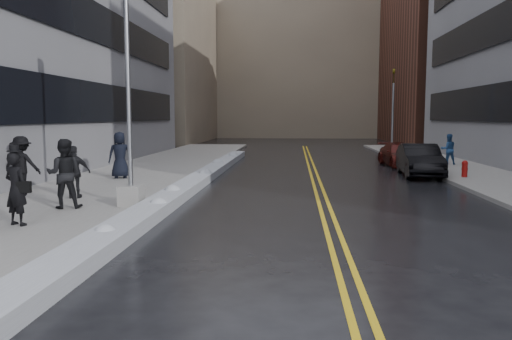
% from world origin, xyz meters
% --- Properties ---
extents(ground, '(160.00, 160.00, 0.00)m').
position_xyz_m(ground, '(0.00, 0.00, 0.00)').
color(ground, black).
rests_on(ground, ground).
extents(sidewalk_west, '(5.50, 50.00, 0.15)m').
position_xyz_m(sidewalk_west, '(-5.75, 10.00, 0.07)').
color(sidewalk_west, gray).
rests_on(sidewalk_west, ground).
extents(sidewalk_east, '(4.00, 50.00, 0.15)m').
position_xyz_m(sidewalk_east, '(10.00, 10.00, 0.07)').
color(sidewalk_east, gray).
rests_on(sidewalk_east, ground).
extents(lane_line_left, '(0.12, 50.00, 0.01)m').
position_xyz_m(lane_line_left, '(2.35, 10.00, 0.00)').
color(lane_line_left, gold).
rests_on(lane_line_left, ground).
extents(lane_line_right, '(0.12, 50.00, 0.01)m').
position_xyz_m(lane_line_right, '(2.65, 10.00, 0.00)').
color(lane_line_right, gold).
rests_on(lane_line_right, ground).
extents(snow_ridge, '(0.90, 30.00, 0.34)m').
position_xyz_m(snow_ridge, '(-2.45, 8.00, 0.17)').
color(snow_ridge, '#B7BAC0').
rests_on(snow_ridge, ground).
extents(building_west_far, '(14.00, 22.00, 18.00)m').
position_xyz_m(building_west_far, '(-15.50, 44.00, 9.00)').
color(building_west_far, gray).
rests_on(building_west_far, ground).
extents(building_east_far, '(14.00, 20.00, 28.00)m').
position_xyz_m(building_east_far, '(19.00, 42.00, 14.00)').
color(building_east_far, '#562D21').
rests_on(building_east_far, ground).
extents(building_far, '(36.00, 16.00, 22.00)m').
position_xyz_m(building_far, '(2.00, 60.00, 11.00)').
color(building_far, gray).
rests_on(building_far, ground).
extents(lamppost, '(0.65, 0.65, 7.62)m').
position_xyz_m(lamppost, '(-3.30, 2.00, 2.53)').
color(lamppost, gray).
rests_on(lamppost, sidewalk_west).
extents(fire_hydrant, '(0.26, 0.26, 0.73)m').
position_xyz_m(fire_hydrant, '(9.00, 10.00, 0.55)').
color(fire_hydrant, maroon).
rests_on(fire_hydrant, sidewalk_east).
extents(traffic_signal, '(0.16, 0.20, 6.00)m').
position_xyz_m(traffic_signal, '(8.50, 24.00, 3.40)').
color(traffic_signal, gray).
rests_on(traffic_signal, sidewalk_east).
extents(pedestrian_fedora, '(0.76, 0.62, 1.80)m').
position_xyz_m(pedestrian_fedora, '(-5.16, -0.90, 1.05)').
color(pedestrian_fedora, black).
rests_on(pedestrian_fedora, sidewalk_west).
extents(pedestrian_b, '(1.14, 1.00, 2.01)m').
position_xyz_m(pedestrian_b, '(-5.05, 1.40, 1.15)').
color(pedestrian_b, black).
rests_on(pedestrian_b, sidewalk_west).
extents(pedestrian_c, '(1.14, 0.94, 2.00)m').
position_xyz_m(pedestrian_c, '(-5.92, 8.44, 1.15)').
color(pedestrian_c, black).
rests_on(pedestrian_c, sidewalk_west).
extents(pedestrian_d, '(1.05, 0.56, 1.71)m').
position_xyz_m(pedestrian_d, '(-5.54, 3.15, 1.00)').
color(pedestrian_d, black).
rests_on(pedestrian_d, sidewalk_west).
extents(pedestrian_e, '(1.30, 0.80, 1.96)m').
position_xyz_m(pedestrian_e, '(-7.96, 4.29, 1.13)').
color(pedestrian_e, black).
rests_on(pedestrian_e, sidewalk_west).
extents(pedestrian_east, '(0.82, 0.64, 1.68)m').
position_xyz_m(pedestrian_east, '(10.03, 15.89, 0.99)').
color(pedestrian_east, navy).
rests_on(pedestrian_east, sidewalk_east).
extents(car_black, '(1.92, 4.71, 1.52)m').
position_xyz_m(car_black, '(7.38, 11.32, 0.76)').
color(car_black, black).
rests_on(car_black, ground).
extents(car_maroon, '(2.12, 4.56, 1.29)m').
position_xyz_m(car_maroon, '(7.50, 16.14, 0.64)').
color(car_maroon, '#470E0B').
rests_on(car_maroon, ground).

